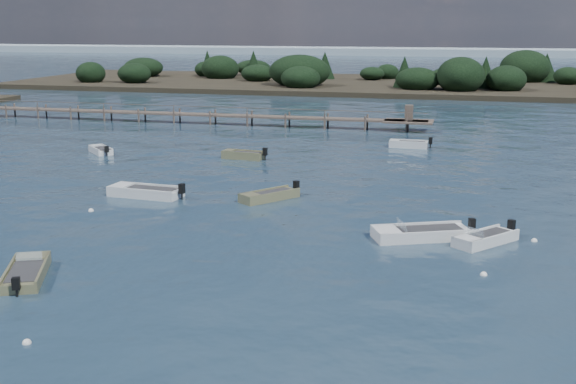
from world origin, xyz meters
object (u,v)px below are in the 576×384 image
(tender_far_grey_b, at_px, (409,145))
(dinghy_mid_white_a, at_px, (421,235))
(jetty, at_px, (177,114))
(dinghy_mid_grey, at_px, (146,194))
(dinghy_extra_a, at_px, (269,197))
(tender_far_white, at_px, (243,156))
(dinghy_near_olive, at_px, (26,274))
(tender_far_grey, at_px, (101,151))
(dinghy_extra_b, at_px, (485,240))

(tender_far_grey_b, relative_size, dinghy_mid_white_a, 0.70)
(tender_far_grey_b, distance_m, jetty, 28.60)
(dinghy_mid_grey, distance_m, jetty, 35.43)
(tender_far_grey_b, relative_size, dinghy_extra_a, 0.95)
(dinghy_mid_grey, xyz_separation_m, tender_far_white, (2.02, 14.19, 0.01))
(dinghy_near_olive, distance_m, tender_far_grey_b, 40.65)
(dinghy_mid_grey, relative_size, dinghy_mid_white_a, 0.97)
(dinghy_mid_white_a, bearing_deg, tender_far_white, 129.64)
(tender_far_grey_b, distance_m, tender_far_grey, 27.09)
(tender_far_grey, relative_size, jetty, 0.05)
(dinghy_near_olive, xyz_separation_m, dinghy_mid_white_a, (16.34, 10.34, 0.02))
(tender_far_grey, xyz_separation_m, jetty, (-1.36, 19.75, 0.83))
(dinghy_near_olive, height_order, jetty, jetty)
(tender_far_grey_b, height_order, dinghy_extra_a, tender_far_grey_b)
(dinghy_near_olive, distance_m, dinghy_extra_a, 17.66)
(dinghy_mid_grey, distance_m, dinghy_mid_white_a, 18.62)
(dinghy_near_olive, bearing_deg, dinghy_mid_white_a, 32.32)
(dinghy_near_olive, distance_m, tender_far_white, 29.55)
(jetty, bearing_deg, dinghy_extra_a, -58.20)
(tender_far_grey, bearing_deg, jetty, 93.92)
(dinghy_near_olive, distance_m, dinghy_mid_grey, 15.43)
(dinghy_extra_b, bearing_deg, jetty, 130.77)
(dinghy_mid_grey, relative_size, tender_far_grey, 1.68)
(dinghy_mid_grey, xyz_separation_m, dinghy_mid_white_a, (17.93, -5.01, -0.01))
(tender_far_grey, height_order, jetty, jetty)
(tender_far_grey_b, distance_m, dinghy_mid_white_a, 28.32)
(tender_far_grey_b, xyz_separation_m, dinghy_mid_white_a, (3.22, -28.14, -0.02))
(tender_far_white, height_order, dinghy_mid_white_a, tender_far_white)
(dinghy_mid_white_a, relative_size, dinghy_extra_a, 1.35)
(dinghy_mid_white_a, bearing_deg, dinghy_mid_grey, 164.39)
(tender_far_grey_b, height_order, jetty, jetty)
(dinghy_mid_grey, distance_m, dinghy_extra_b, 21.75)
(dinghy_mid_white_a, relative_size, dinghy_extra_b, 1.43)
(tender_far_grey, bearing_deg, dinghy_mid_white_a, -33.05)
(dinghy_extra_b, bearing_deg, tender_far_white, 134.75)
(dinghy_near_olive, height_order, dinghy_mid_white_a, dinghy_mid_white_a)
(dinghy_mid_grey, bearing_deg, dinghy_extra_a, 7.89)
(dinghy_extra_b, bearing_deg, tender_far_grey, 149.56)
(jetty, bearing_deg, dinghy_near_olive, -74.41)
(dinghy_mid_white_a, bearing_deg, tender_far_grey, 146.95)
(dinghy_mid_grey, height_order, tender_far_grey, dinghy_mid_grey)
(dinghy_near_olive, bearing_deg, dinghy_extra_a, 68.75)
(dinghy_near_olive, height_order, tender_far_grey_b, tender_far_grey_b)
(dinghy_mid_grey, relative_size, dinghy_extra_b, 1.38)
(jetty, bearing_deg, tender_far_grey, -86.08)
(jetty, bearing_deg, dinghy_mid_grey, -70.21)
(dinghy_extra_a, bearing_deg, tender_far_grey_b, 73.01)
(dinghy_near_olive, xyz_separation_m, tender_far_grey_b, (13.13, 38.48, 0.04))
(dinghy_near_olive, bearing_deg, tender_far_grey, 112.91)
(dinghy_near_olive, relative_size, dinghy_extra_b, 1.21)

